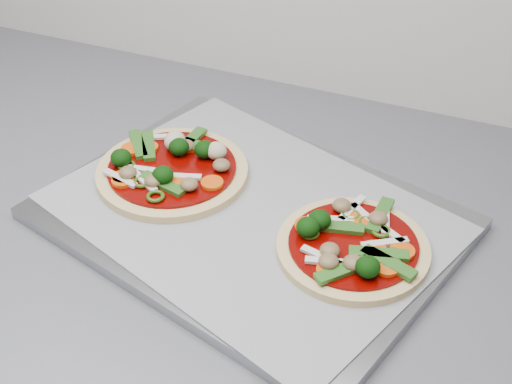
% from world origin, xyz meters
% --- Properties ---
extents(countertop, '(3.60, 0.60, 0.04)m').
position_xyz_m(countertop, '(0.00, 1.30, 0.88)').
color(countertop, '#5C5B63').
rests_on(countertop, base_cabinet).
extents(baking_tray, '(0.49, 0.41, 0.01)m').
position_xyz_m(baking_tray, '(0.31, 1.30, 0.91)').
color(baking_tray, '#929398').
rests_on(baking_tray, countertop).
extents(parchment, '(0.47, 0.41, 0.00)m').
position_xyz_m(parchment, '(0.31, 1.30, 0.91)').
color(parchment, gray).
rests_on(parchment, baking_tray).
extents(pizza_left, '(0.23, 0.23, 0.03)m').
position_xyz_m(pizza_left, '(0.20, 1.33, 0.93)').
color(pizza_left, '#F1CF84').
rests_on(pizza_left, parchment).
extents(pizza_right, '(0.19, 0.19, 0.03)m').
position_xyz_m(pizza_right, '(0.42, 1.28, 0.92)').
color(pizza_right, '#F1CF84').
rests_on(pizza_right, parchment).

